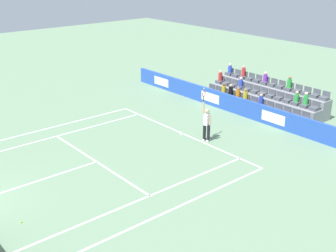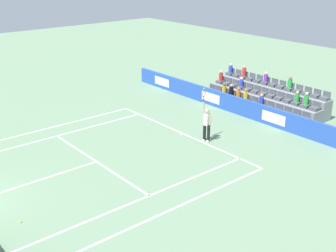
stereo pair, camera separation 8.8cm
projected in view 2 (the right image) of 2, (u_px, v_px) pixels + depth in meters
line_baseline at (183, 134)px, 23.89m from camera, size 10.97×0.10×0.01m
line_service at (96, 162)px, 20.62m from camera, size 8.23×0.10×0.01m
line_centre_service at (32, 182)px, 18.71m from camera, size 0.10×6.40×0.01m
line_singles_sideline_left at (49, 138)px, 23.30m from camera, size 0.10×11.89×0.01m
line_singles_sideline_right at (140, 199)px, 17.40m from camera, size 0.10×11.89×0.01m
line_doubles_sideline_left at (38, 131)px, 24.28m from camera, size 0.10×11.89×0.01m
line_doubles_sideline_right at (162, 214)px, 16.42m from camera, size 0.10×11.89×0.01m
line_centre_mark at (182, 134)px, 23.83m from camera, size 0.10×0.20×0.01m
sponsor_barrier at (241, 107)px, 26.51m from camera, size 20.11×0.22×1.06m
tennis_player at (207, 123)px, 22.63m from camera, size 0.54×0.42×2.85m
stadium_stand at (265, 99)px, 27.90m from camera, size 8.06×2.85×2.19m
loose_tennis_ball at (21, 222)px, 15.89m from camera, size 0.07×0.07×0.07m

